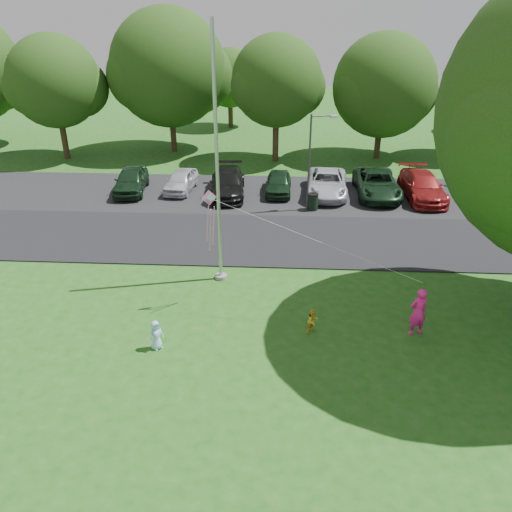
# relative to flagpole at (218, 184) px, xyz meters

# --- Properties ---
(ground) EXTENTS (120.00, 120.00, 0.00)m
(ground) POSITION_rel_flagpole_xyz_m (3.50, -5.00, -4.17)
(ground) COLOR #1E5315
(ground) RESTS_ON ground
(park_road) EXTENTS (60.00, 6.00, 0.06)m
(park_road) POSITION_rel_flagpole_xyz_m (3.50, 4.00, -4.14)
(park_road) COLOR black
(park_road) RESTS_ON ground
(parking_strip) EXTENTS (42.00, 7.00, 0.06)m
(parking_strip) POSITION_rel_flagpole_xyz_m (3.50, 10.50, -4.14)
(parking_strip) COLOR black
(parking_strip) RESTS_ON ground
(flagpole) EXTENTS (0.50, 0.50, 10.00)m
(flagpole) POSITION_rel_flagpole_xyz_m (0.00, 0.00, 0.00)
(flagpole) COLOR #B7BABF
(flagpole) RESTS_ON ground
(street_lamp) EXTENTS (1.45, 0.60, 5.32)m
(street_lamp) POSITION_rel_flagpole_xyz_m (4.10, 8.07, -0.97)
(street_lamp) COLOR #3F3F44
(street_lamp) RESTS_ON ground
(trash_can) EXTENTS (0.62, 0.62, 0.99)m
(trash_can) POSITION_rel_flagpole_xyz_m (4.21, 8.00, -3.67)
(trash_can) COLOR black
(trash_can) RESTS_ON ground
(tree_row) EXTENTS (64.35, 11.94, 10.88)m
(tree_row) POSITION_rel_flagpole_xyz_m (5.09, 19.23, 1.55)
(tree_row) COLOR #332316
(tree_row) RESTS_ON ground
(horizon_trees) EXTENTS (77.46, 7.20, 7.02)m
(horizon_trees) POSITION_rel_flagpole_xyz_m (7.56, 28.88, 0.14)
(horizon_trees) COLOR #332316
(horizon_trees) RESTS_ON ground
(parked_cars) EXTENTS (23.10, 5.59, 1.48)m
(parked_cars) POSITION_rel_flagpole_xyz_m (4.68, 10.48, -3.40)
(parked_cars) COLOR black
(parked_cars) RESTS_ON ground
(woman) EXTENTS (0.75, 0.60, 1.81)m
(woman) POSITION_rel_flagpole_xyz_m (7.26, -3.57, -3.26)
(woman) COLOR #FF218E
(woman) RESTS_ON ground
(child_yellow) EXTENTS (0.57, 0.55, 0.92)m
(child_yellow) POSITION_rel_flagpole_xyz_m (3.67, -3.69, -3.71)
(child_yellow) COLOR gold
(child_yellow) RESTS_ON ground
(child_blue) EXTENTS (0.60, 0.61, 1.07)m
(child_blue) POSITION_rel_flagpole_xyz_m (-1.58, -4.90, -3.63)
(child_blue) COLOR #A2D7F8
(child_blue) RESTS_ON ground
(kite) EXTENTS (7.58, 1.90, 2.54)m
(kite) POSITION_rel_flagpole_xyz_m (0.18, -1.98, -0.36)
(kite) COLOR pink
(kite) RESTS_ON ground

